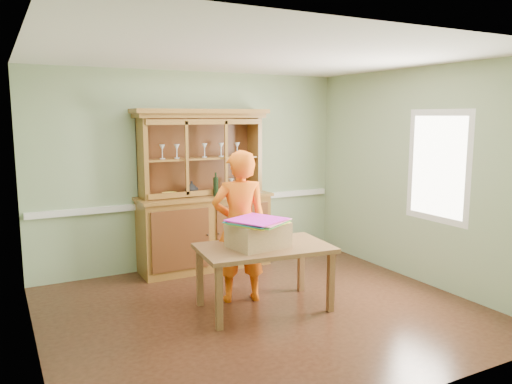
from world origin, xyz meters
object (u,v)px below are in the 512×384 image
person (240,227)px  cardboard_box (258,235)px  dining_table (264,253)px  china_hutch (204,213)px

person → cardboard_box: bearing=112.7°
dining_table → cardboard_box: size_ratio=2.59×
china_hutch → dining_table: bearing=-89.5°
china_hutch → person: size_ratio=1.27×
china_hutch → dining_table: china_hutch is taller
cardboard_box → person: size_ratio=0.33×
cardboard_box → china_hutch: bearing=88.0°
china_hutch → person: china_hutch is taller
dining_table → person: size_ratio=0.86×
dining_table → person: bearing=115.2°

